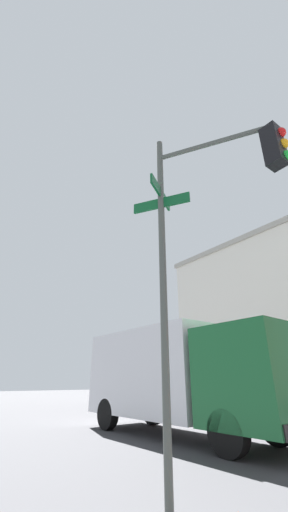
{
  "coord_description": "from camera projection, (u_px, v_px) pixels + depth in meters",
  "views": [
    {
      "loc": [
        -3.18,
        -9.92,
        1.59
      ],
      "look_at": [
        -6.98,
        -7.09,
        3.62
      ],
      "focal_mm": 20.45,
      "sensor_mm": 36.0,
      "label": 1
    }
  ],
  "objects": [
    {
      "name": "traffic_signal_near",
      "position": [
        212.0,
        209.0,
        4.98
      ],
      "size": [
        2.46,
        1.65,
        6.11
      ],
      "color": "#474C47",
      "rests_on": "ground_plane"
    },
    {
      "name": "box_truck_second",
      "position": [
        178.0,
        374.0,
        9.65
      ],
      "size": [
        7.92,
        2.54,
        3.27
      ],
      "color": "#19592D",
      "rests_on": "ground_plane"
    }
  ]
}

